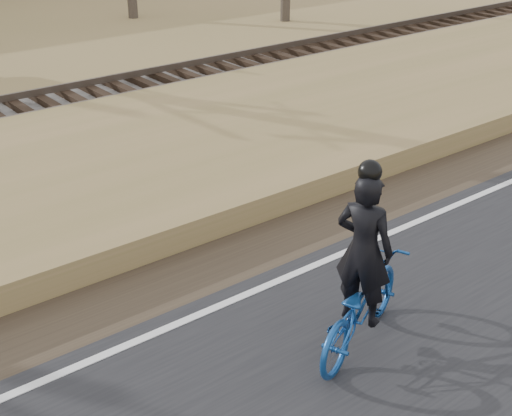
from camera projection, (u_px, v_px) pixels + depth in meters
ground at (363, 258)px, 10.40m from camera, size 120.00×120.00×0.00m
road at (512, 337)px, 8.62m from camera, size 120.00×6.00×0.06m
edge_line at (353, 249)px, 10.51m from camera, size 120.00×0.12×0.01m
shoulder at (308, 227)px, 11.24m from camera, size 120.00×1.60×0.04m
embankment at (201, 159)px, 13.27m from camera, size 120.00×5.00×0.44m
ballast at (105, 109)px, 15.95m from camera, size 120.00×3.00×0.45m
railroad at (104, 95)px, 15.82m from camera, size 120.00×2.40×0.29m
cyclist at (361, 290)px, 8.14m from camera, size 2.16×1.41×2.34m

